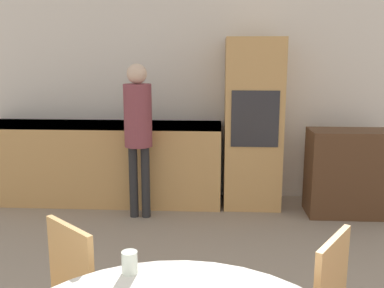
{
  "coord_description": "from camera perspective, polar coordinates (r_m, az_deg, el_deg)",
  "views": [
    {
      "loc": [
        0.18,
        0.33,
        1.67
      ],
      "look_at": [
        0.01,
        3.11,
        1.11
      ],
      "focal_mm": 40.0,
      "sensor_mm": 36.0,
      "label": 1
    }
  ],
  "objects": [
    {
      "name": "person_standing",
      "position": [
        4.43,
        -7.2,
        2.82
      ],
      "size": [
        0.29,
        0.29,
        1.62
      ],
      "color": "#262628",
      "rests_on": "ground_plane"
    },
    {
      "name": "sideboard",
      "position": [
        4.9,
        20.59,
        -3.62
      ],
      "size": [
        0.94,
        0.45,
        0.93
      ],
      "color": "#51331E",
      "rests_on": "ground_plane"
    },
    {
      "name": "kitchen_counter",
      "position": [
        5.1,
        -11.71,
        -2.32
      ],
      "size": [
        2.73,
        0.6,
        0.93
      ],
      "color": "tan",
      "rests_on": "ground_plane"
    },
    {
      "name": "oven_unit",
      "position": [
        4.86,
        8.08,
        2.7
      ],
      "size": [
        0.63,
        0.59,
        1.89
      ],
      "color": "tan",
      "rests_on": "ground_plane"
    },
    {
      "name": "wall_back",
      "position": [
        5.14,
        1.39,
        7.27
      ],
      "size": [
        6.71,
        0.05,
        2.6
      ],
      "color": "silver",
      "rests_on": "ground_plane"
    },
    {
      "name": "cup",
      "position": [
        1.92,
        -8.32,
        -15.36
      ],
      "size": [
        0.07,
        0.07,
        0.1
      ],
      "color": "silver",
      "rests_on": "dining_table"
    }
  ]
}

